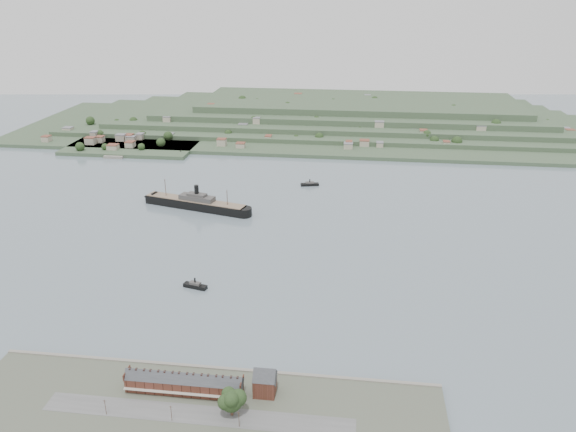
# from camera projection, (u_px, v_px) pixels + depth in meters

# --- Properties ---
(ground) EXTENTS (1400.00, 1400.00, 0.00)m
(ground) POSITION_uv_depth(u_px,v_px,m) (265.00, 245.00, 416.44)
(ground) COLOR slate
(ground) RESTS_ON ground
(near_shore) EXTENTS (220.00, 80.00, 2.60)m
(near_shore) POSITION_uv_depth(u_px,v_px,m) (195.00, 424.00, 244.59)
(near_shore) COLOR #4C5142
(near_shore) RESTS_ON ground
(terrace_row) EXTENTS (55.60, 9.80, 11.07)m
(terrace_row) POSITION_uv_depth(u_px,v_px,m) (184.00, 383.00, 260.74)
(terrace_row) COLOR #4B271B
(terrace_row) RESTS_ON ground
(gabled_building) EXTENTS (10.40, 10.18, 14.09)m
(gabled_building) POSITION_uv_depth(u_px,v_px,m) (265.00, 382.00, 259.57)
(gabled_building) COLOR #4B271B
(gabled_building) RESTS_ON ground
(far_peninsula) EXTENTS (760.00, 309.00, 30.00)m
(far_peninsula) POSITION_uv_depth(u_px,v_px,m) (331.00, 117.00, 769.62)
(far_peninsula) COLOR #324930
(far_peninsula) RESTS_ON ground
(steamship) EXTENTS (104.91, 37.88, 25.61)m
(steamship) POSITION_uv_depth(u_px,v_px,m) (193.00, 203.00, 484.37)
(steamship) COLOR black
(steamship) RESTS_ON ground
(tugboat) EXTENTS (16.17, 7.81, 7.03)m
(tugboat) POSITION_uv_depth(u_px,v_px,m) (195.00, 285.00, 356.57)
(tugboat) COLOR black
(tugboat) RESTS_ON ground
(ferry_west) EXTENTS (16.00, 9.95, 5.83)m
(ferry_west) POSITION_uv_depth(u_px,v_px,m) (181.00, 154.00, 638.08)
(ferry_west) COLOR black
(ferry_west) RESTS_ON ground
(ferry_east) EXTENTS (18.02, 8.58, 6.52)m
(ferry_east) POSITION_uv_depth(u_px,v_px,m) (310.00, 184.00, 540.30)
(ferry_east) COLOR black
(ferry_east) RESTS_ON ground
(fig_tree) EXTENTS (12.38, 10.72, 13.82)m
(fig_tree) POSITION_uv_depth(u_px,v_px,m) (232.00, 400.00, 244.81)
(fig_tree) COLOR #482F21
(fig_tree) RESTS_ON ground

